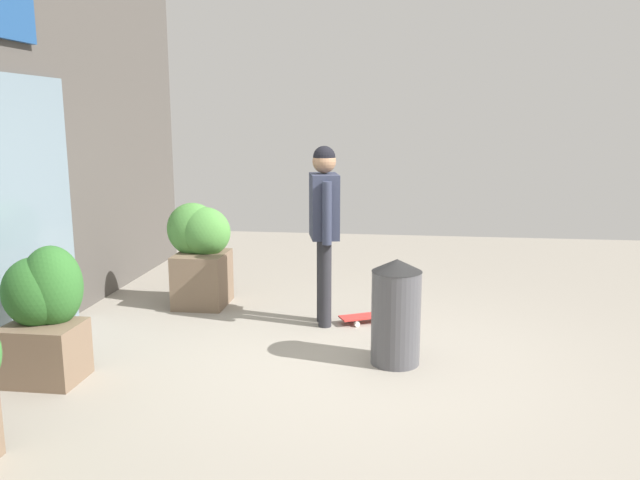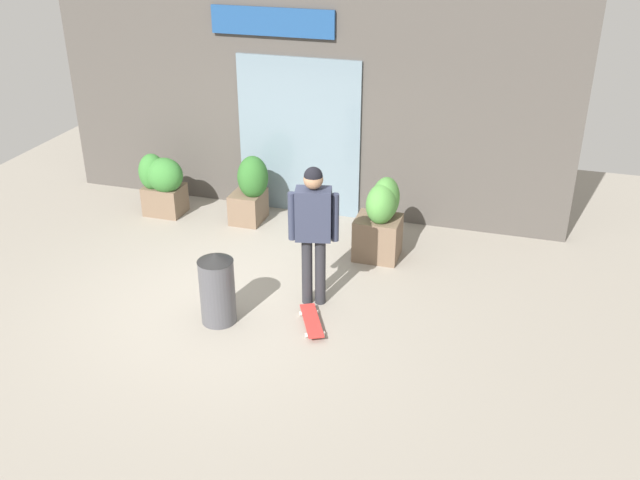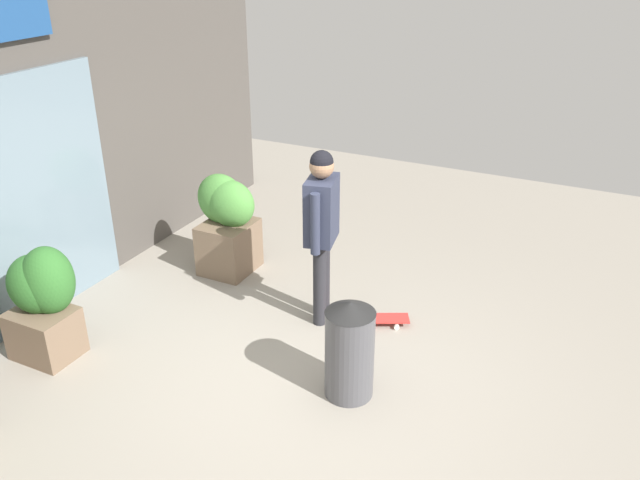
{
  "view_description": "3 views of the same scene",
  "coord_description": "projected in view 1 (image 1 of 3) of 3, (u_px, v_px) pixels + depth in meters",
  "views": [
    {
      "loc": [
        -5.05,
        -0.48,
        2.03
      ],
      "look_at": [
        1.03,
        0.3,
        0.84
      ],
      "focal_mm": 35.35,
      "sensor_mm": 36.0,
      "label": 1
    },
    {
      "loc": [
        3.22,
        -6.93,
        4.62
      ],
      "look_at": [
        1.03,
        0.3,
        0.84
      ],
      "focal_mm": 40.0,
      "sensor_mm": 36.0,
      "label": 2
    },
    {
      "loc": [
        -4.09,
        -2.21,
        3.59
      ],
      "look_at": [
        1.03,
        0.3,
        0.84
      ],
      "focal_mm": 36.68,
      "sensor_mm": 36.0,
      "label": 3
    }
  ],
  "objects": [
    {
      "name": "skateboard",
      "position": [
        375.0,
        316.0,
        6.39
      ],
      "size": [
        0.48,
        0.73,
        0.08
      ],
      "rotation": [
        0.0,
        0.0,
        -1.11
      ],
      "color": "red",
      "rests_on": "ground_plane"
    },
    {
      "name": "planter_box_mid",
      "position": [
        200.0,
        252.0,
        6.9
      ],
      "size": [
        0.6,
        0.72,
        1.13
      ],
      "color": "brown",
      "rests_on": "ground_plane"
    },
    {
      "name": "ground_plane",
      "position": [
        340.0,
        361.0,
        5.36
      ],
      "size": [
        12.0,
        12.0,
        0.0
      ],
      "primitive_type": "plane",
      "color": "gray"
    },
    {
      "name": "planter_box_right",
      "position": [
        44.0,
        309.0,
        4.91
      ],
      "size": [
        0.57,
        0.61,
        1.06
      ],
      "color": "brown",
      "rests_on": "ground_plane"
    },
    {
      "name": "skateboarder",
      "position": [
        324.0,
        216.0,
        6.13
      ],
      "size": [
        0.58,
        0.35,
        1.77
      ],
      "rotation": [
        0.0,
        0.0,
        -1.35
      ],
      "color": "#28282D",
      "rests_on": "ground_plane"
    },
    {
      "name": "trash_bin",
      "position": [
        396.0,
        311.0,
        5.24
      ],
      "size": [
        0.42,
        0.42,
        0.9
      ],
      "color": "#4C4C51",
      "rests_on": "ground_plane"
    }
  ]
}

